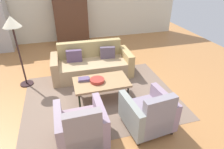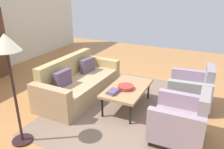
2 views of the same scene
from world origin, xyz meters
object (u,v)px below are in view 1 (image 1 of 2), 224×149
coffee_table (101,83)px  cabinet (71,19)px  couch (92,64)px  armchair_left (82,128)px  book_stack (84,79)px  fruit_bowl (97,80)px  floor_lamp (13,29)px  armchair_right (149,114)px

coffee_table → cabinet: cabinet is taller
couch → armchair_left: bearing=77.0°
couch → book_stack: 1.12m
coffee_table → fruit_bowl: fruit_bowl is taller
book_stack → floor_lamp: bearing=145.0°
armchair_left → armchair_right: size_ratio=1.00×
fruit_bowl → book_stack: size_ratio=1.12×
armchair_left → book_stack: bearing=78.7°
book_stack → floor_lamp: floor_lamp is taller
fruit_bowl → book_stack: fruit_bowl is taller
couch → coffee_table: 1.19m
coffee_table → book_stack: 0.39m
couch → armchair_right: (0.60, -2.35, 0.06)m
armchair_right → book_stack: bearing=120.7°
armchair_left → floor_lamp: bearing=115.5°
fruit_bowl → cabinet: cabinet is taller
armchair_left → fruit_bowl: 1.28m
fruit_bowl → floor_lamp: bearing=146.2°
armchair_left → fruit_bowl: armchair_left is taller
fruit_bowl → cabinet: bearing=92.3°
coffee_table → cabinet: 3.93m
fruit_bowl → cabinet: 3.92m
fruit_bowl → cabinet: (-0.16, 3.89, 0.42)m
couch → coffee_table: couch is taller
couch → cabinet: 2.78m
couch → cabinet: size_ratio=1.18×
armchair_left → armchair_right: (1.21, 0.00, 0.00)m
cabinet → floor_lamp: cabinet is taller
couch → coffee_table: bearing=91.2°
armchair_left → fruit_bowl: bearing=65.6°
armchair_left → armchair_right: 1.21m
couch → floor_lamp: size_ratio=1.23×
armchair_left → floor_lamp: (-1.11, 2.25, 1.10)m
cabinet → floor_lamp: 3.21m
armchair_left → cabinet: cabinet is taller
couch → floor_lamp: floor_lamp is taller
book_stack → floor_lamp: (-1.36, 0.95, 0.97)m
book_stack → cabinet: bearing=88.3°
couch → book_stack: bearing=72.4°
armchair_right → floor_lamp: 3.42m
fruit_bowl → armchair_right: bearing=-59.1°
book_stack → cabinet: size_ratio=0.15×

